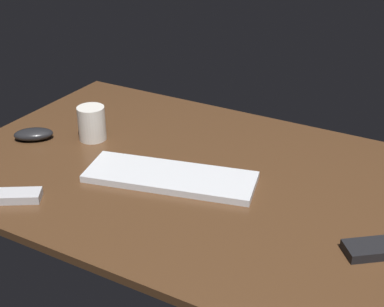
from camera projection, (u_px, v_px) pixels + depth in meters
The scene contains 6 objects.
desk at pixel (215, 182), 139.52cm from camera, with size 140.00×84.00×2.00cm, color #4C301C.
keyboard at pixel (170, 177), 138.02cm from camera, with size 42.56×14.24×1.74cm, color silver.
computer_mouse at pixel (34, 134), 158.14cm from camera, with size 11.04×6.20×3.27cm, color black.
media_remote at pixel (383, 248), 112.17cm from camera, with size 15.83×14.22×3.67cm.
tv_remote at pixel (3, 196), 129.71cm from camera, with size 17.56×4.99×2.02cm, color #B7B7BC.
coffee_mug at pixel (92, 123), 157.03cm from camera, with size 7.79×7.79×9.78cm, color silver.
Camera 1 is at (53.68, -107.78, 72.07)cm, focal length 51.75 mm.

